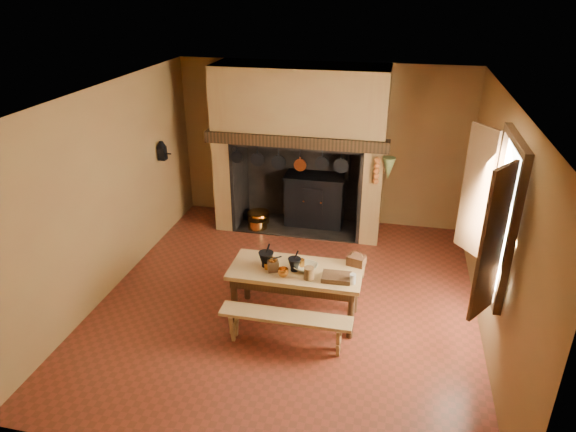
{
  "coord_description": "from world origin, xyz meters",
  "views": [
    {
      "loc": [
        1.26,
        -5.77,
        4.03
      ],
      "look_at": [
        -0.07,
        0.3,
        1.13
      ],
      "focal_mm": 32.0,
      "sensor_mm": 36.0,
      "label": 1
    }
  ],
  "objects_px": {
    "work_table": "(296,277)",
    "bench_front": "(286,323)",
    "coffee_grinder": "(273,265)",
    "mixing_bowl": "(306,267)",
    "iron_range": "(315,199)",
    "wicker_basket": "(356,260)"
  },
  "relations": [
    {
      "from": "work_table",
      "to": "iron_range",
      "type": "bearing_deg",
      "value": 94.42
    },
    {
      "from": "mixing_bowl",
      "to": "coffee_grinder",
      "type": "bearing_deg",
      "value": -166.25
    },
    {
      "from": "work_table",
      "to": "mixing_bowl",
      "type": "distance_m",
      "value": 0.19
    },
    {
      "from": "wicker_basket",
      "to": "work_table",
      "type": "bearing_deg",
      "value": -144.39
    },
    {
      "from": "iron_range",
      "to": "bench_front",
      "type": "distance_m",
      "value": 3.4
    },
    {
      "from": "work_table",
      "to": "wicker_basket",
      "type": "distance_m",
      "value": 0.8
    },
    {
      "from": "bench_front",
      "to": "coffee_grinder",
      "type": "relative_size",
      "value": 7.58
    },
    {
      "from": "bench_front",
      "to": "mixing_bowl",
      "type": "relative_size",
      "value": 5.44
    },
    {
      "from": "iron_range",
      "to": "bench_front",
      "type": "relative_size",
      "value": 1.02
    },
    {
      "from": "wicker_basket",
      "to": "mixing_bowl",
      "type": "bearing_deg",
      "value": -141.16
    },
    {
      "from": "mixing_bowl",
      "to": "wicker_basket",
      "type": "height_order",
      "value": "wicker_basket"
    },
    {
      "from": "iron_range",
      "to": "mixing_bowl",
      "type": "bearing_deg",
      "value": -83.08
    },
    {
      "from": "bench_front",
      "to": "mixing_bowl",
      "type": "bearing_deg",
      "value": 78.53
    },
    {
      "from": "work_table",
      "to": "bench_front",
      "type": "relative_size",
      "value": 1.05
    },
    {
      "from": "work_table",
      "to": "bench_front",
      "type": "distance_m",
      "value": 0.66
    },
    {
      "from": "work_table",
      "to": "coffee_grinder",
      "type": "height_order",
      "value": "coffee_grinder"
    },
    {
      "from": "coffee_grinder",
      "to": "work_table",
      "type": "bearing_deg",
      "value": -3.83
    },
    {
      "from": "coffee_grinder",
      "to": "mixing_bowl",
      "type": "relative_size",
      "value": 0.72
    },
    {
      "from": "bench_front",
      "to": "wicker_basket",
      "type": "height_order",
      "value": "wicker_basket"
    },
    {
      "from": "wicker_basket",
      "to": "iron_range",
      "type": "bearing_deg",
      "value": 126.02
    },
    {
      "from": "work_table",
      "to": "mixing_bowl",
      "type": "relative_size",
      "value": 5.72
    },
    {
      "from": "work_table",
      "to": "coffee_grinder",
      "type": "bearing_deg",
      "value": -161.46
    }
  ]
}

